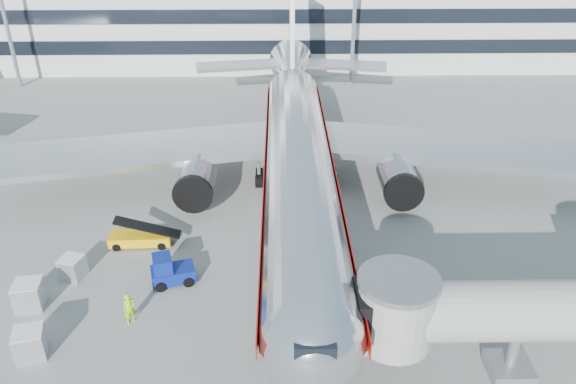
{
  "coord_description": "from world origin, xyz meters",
  "views": [
    {
      "loc": [
        -1.44,
        -29.31,
        22.36
      ],
      "look_at": [
        -0.85,
        4.89,
        4.0
      ],
      "focal_mm": 35.0,
      "sensor_mm": 36.0,
      "label": 1
    }
  ],
  "objects_px": {
    "belt_loader": "(140,237)",
    "cargo_container_front": "(30,343)",
    "cargo_container_right": "(73,267)",
    "ramp_worker": "(129,309)",
    "main_jet": "(297,149)",
    "baggage_tug": "(170,271)",
    "cargo_container_left": "(29,295)"
  },
  "relations": [
    {
      "from": "cargo_container_front",
      "to": "ramp_worker",
      "type": "height_order",
      "value": "ramp_worker"
    },
    {
      "from": "baggage_tug",
      "to": "cargo_container_front",
      "type": "distance_m",
      "value": 9.05
    },
    {
      "from": "cargo_container_front",
      "to": "belt_loader",
      "type": "bearing_deg",
      "value": 71.47
    },
    {
      "from": "baggage_tug",
      "to": "cargo_container_left",
      "type": "distance_m",
      "value": 8.41
    },
    {
      "from": "cargo_container_left",
      "to": "cargo_container_front",
      "type": "height_order",
      "value": "cargo_container_left"
    },
    {
      "from": "baggage_tug",
      "to": "cargo_container_front",
      "type": "height_order",
      "value": "baggage_tug"
    },
    {
      "from": "cargo_container_front",
      "to": "cargo_container_left",
      "type": "bearing_deg",
      "value": 111.68
    },
    {
      "from": "main_jet",
      "to": "belt_loader",
      "type": "height_order",
      "value": "main_jet"
    },
    {
      "from": "belt_loader",
      "to": "cargo_container_left",
      "type": "distance_m",
      "value": 8.49
    },
    {
      "from": "cargo_container_left",
      "to": "cargo_container_right",
      "type": "distance_m",
      "value": 3.37
    },
    {
      "from": "cargo_container_right",
      "to": "ramp_worker",
      "type": "height_order",
      "value": "ramp_worker"
    },
    {
      "from": "belt_loader",
      "to": "baggage_tug",
      "type": "height_order",
      "value": "belt_loader"
    },
    {
      "from": "cargo_container_left",
      "to": "ramp_worker",
      "type": "height_order",
      "value": "ramp_worker"
    },
    {
      "from": "cargo_container_left",
      "to": "cargo_container_front",
      "type": "bearing_deg",
      "value": -68.32
    },
    {
      "from": "cargo_container_front",
      "to": "ramp_worker",
      "type": "relative_size",
      "value": 0.96
    },
    {
      "from": "cargo_container_left",
      "to": "cargo_container_front",
      "type": "relative_size",
      "value": 0.94
    },
    {
      "from": "belt_loader",
      "to": "cargo_container_right",
      "type": "height_order",
      "value": "belt_loader"
    },
    {
      "from": "belt_loader",
      "to": "cargo_container_front",
      "type": "height_order",
      "value": "belt_loader"
    },
    {
      "from": "cargo_container_right",
      "to": "ramp_worker",
      "type": "bearing_deg",
      "value": -43.28
    },
    {
      "from": "main_jet",
      "to": "baggage_tug",
      "type": "bearing_deg",
      "value": -126.22
    },
    {
      "from": "main_jet",
      "to": "baggage_tug",
      "type": "xyz_separation_m",
      "value": [
        -8.53,
        -11.64,
        -3.34
      ]
    },
    {
      "from": "baggage_tug",
      "to": "cargo_container_left",
      "type": "xyz_separation_m",
      "value": [
        -8.12,
        -2.19,
        -0.03
      ]
    },
    {
      "from": "cargo_container_left",
      "to": "cargo_container_right",
      "type": "xyz_separation_m",
      "value": [
        1.65,
        2.94,
        -0.13
      ]
    },
    {
      "from": "belt_loader",
      "to": "cargo_container_left",
      "type": "relative_size",
      "value": 2.55
    },
    {
      "from": "baggage_tug",
      "to": "ramp_worker",
      "type": "bearing_deg",
      "value": -114.23
    },
    {
      "from": "belt_loader",
      "to": "cargo_container_right",
      "type": "distance_m",
      "value": 5.19
    },
    {
      "from": "belt_loader",
      "to": "cargo_container_right",
      "type": "bearing_deg",
      "value": -134.13
    },
    {
      "from": "baggage_tug",
      "to": "ramp_worker",
      "type": "xyz_separation_m",
      "value": [
        -1.69,
        -3.75,
        0.1
      ]
    },
    {
      "from": "ramp_worker",
      "to": "baggage_tug",
      "type": "bearing_deg",
      "value": 28.92
    },
    {
      "from": "belt_loader",
      "to": "cargo_container_front",
      "type": "distance_m",
      "value": 11.38
    },
    {
      "from": "main_jet",
      "to": "cargo_container_right",
      "type": "distance_m",
      "value": 18.86
    },
    {
      "from": "main_jet",
      "to": "cargo_container_left",
      "type": "distance_m",
      "value": 21.9
    }
  ]
}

